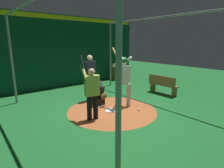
{
  "coord_description": "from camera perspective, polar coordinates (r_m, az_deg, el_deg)",
  "views": [
    {
      "loc": [
        4.64,
        -3.81,
        2.34
      ],
      "look_at": [
        0.0,
        0.0,
        0.95
      ],
      "focal_mm": 29.25,
      "sensor_mm": 36.0,
      "label": 1
    }
  ],
  "objects": [
    {
      "name": "baseball_0",
      "position": [
        6.45,
        8.33,
        -7.96
      ],
      "size": [
        0.07,
        0.07,
        0.07
      ],
      "primitive_type": "sphere",
      "color": "white",
      "rests_on": "dirt_circle"
    },
    {
      "name": "umpire",
      "position": [
        7.35,
        -6.85,
        2.77
      ],
      "size": [
        0.23,
        0.49,
        1.84
      ],
      "color": "#4C4C51",
      "rests_on": "ground"
    },
    {
      "name": "ground_plane",
      "position": [
        6.44,
        -0.0,
        -8.26
      ],
      "size": [
        26.1,
        26.1,
        0.0
      ],
      "primitive_type": "plane",
      "color": "#1E6B2D"
    },
    {
      "name": "batter",
      "position": [
        6.55,
        3.65,
        2.24
      ],
      "size": [
        0.68,
        0.49,
        2.16
      ],
      "color": "#BCBCC0",
      "rests_on": "ground"
    },
    {
      "name": "cage_frame",
      "position": [
        6.0,
        -0.0,
        12.79
      ],
      "size": [
        6.1,
        4.83,
        3.31
      ],
      "color": "gray",
      "rests_on": "ground"
    },
    {
      "name": "catcher",
      "position": [
        6.91,
        -4.28,
        -3.58
      ],
      "size": [
        0.58,
        0.4,
        0.94
      ],
      "color": "black",
      "rests_on": "ground"
    },
    {
      "name": "back_wall",
      "position": [
        9.83,
        -16.81,
        9.62
      ],
      "size": [
        0.22,
        10.1,
        3.67
      ],
      "color": "#0C3D26",
      "rests_on": "ground"
    },
    {
      "name": "bat_rack",
      "position": [
        11.51,
        -0.2,
        3.79
      ],
      "size": [
        0.82,
        0.19,
        1.05
      ],
      "color": "olive",
      "rests_on": "ground"
    },
    {
      "name": "visitor",
      "position": [
        5.5,
        -6.34,
        -2.04
      ],
      "size": [
        0.62,
        0.51,
        1.97
      ],
      "rotation": [
        0.0,
        0.0,
        -0.26
      ],
      "color": "black",
      "rests_on": "ground"
    },
    {
      "name": "dirt_circle",
      "position": [
        6.44,
        -0.0,
        -8.24
      ],
      "size": [
        3.09,
        3.09,
        0.01
      ],
      "primitive_type": "cylinder",
      "color": "#B76033",
      "rests_on": "ground"
    },
    {
      "name": "bench",
      "position": [
        8.65,
        15.55,
        -0.2
      ],
      "size": [
        1.41,
        0.36,
        0.85
      ],
      "color": "olive",
      "rests_on": "ground"
    },
    {
      "name": "home_plate",
      "position": [
        6.44,
        -0.0,
        -8.16
      ],
      "size": [
        0.59,
        0.59,
        0.01
      ],
      "primitive_type": "cube",
      "rotation": [
        0.0,
        0.0,
        0.79
      ],
      "color": "white",
      "rests_on": "dirt_circle"
    }
  ]
}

